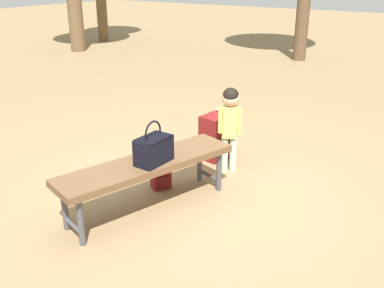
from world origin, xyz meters
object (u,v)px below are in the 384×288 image
Objects in this scene: child_standing at (230,117)px; park_bench at (147,167)px; backpack_small at (161,174)px; handbag at (154,149)px; backpack_large at (217,134)px.

park_bench is at bearing 169.46° from child_standing.
handbag is at bearing -148.85° from backpack_small.
backpack_large is (1.28, 0.08, -0.11)m from park_bench.
child_standing is at bearing -128.62° from backpack_large.
child_standing is 0.90m from backpack_small.
child_standing is (1.05, -0.13, 0.01)m from handbag.
handbag is 0.42× the size of child_standing.
child_standing is 0.47m from backpack_large.
backpack_large is (0.22, 0.28, -0.31)m from child_standing.
park_bench is at bearing -158.10° from backpack_small.
backpack_small is at bearing 153.68° from child_standing.
handbag is 0.60m from backpack_small.
park_bench is 1.29m from backpack_large.
child_standing is 1.57× the size of backpack_large.
child_standing reaches higher than backpack_small.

